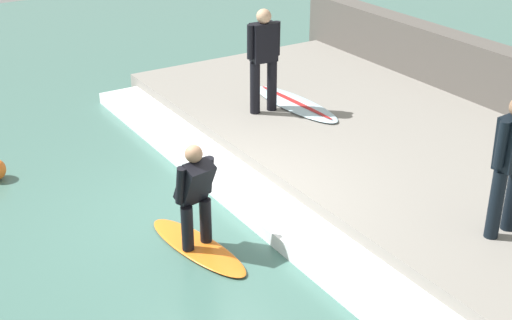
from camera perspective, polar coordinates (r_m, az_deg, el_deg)
The scene contains 9 objects.
ground_plane at distance 9.41m, azimuth -3.36°, elevation -4.76°, with size 28.00×28.00×0.00m, color #426B60.
concrete_ledge at distance 11.05m, azimuth 11.37°, elevation 0.61°, with size 4.40×10.22×0.36m, color gray.
back_wall at distance 12.59m, azimuth 19.83°, elevation 5.09°, with size 0.50×10.73×1.33m, color #544F49.
wave_foam_crest at distance 9.65m, azimuth -0.00°, elevation -3.24°, with size 0.74×9.71×0.19m, color white.
surfboard_riding at distance 8.80m, azimuth -4.70°, elevation -6.92°, with size 0.77×1.79×0.06m.
surfer_riding at distance 8.41m, azimuth -4.89°, elevation -2.51°, with size 0.51×0.47×1.33m.
surfer_waiting_near at distance 8.47m, azimuth 19.74°, elevation 0.05°, with size 0.57×0.28×1.69m.
surfer_waiting_far at distance 11.58m, azimuth 0.62°, elevation 8.38°, with size 0.58×0.29×1.72m.
surfboard_waiting_far at distance 12.16m, azimuth 3.17°, elevation 4.53°, with size 0.71×2.13×0.07m.
Camera 1 is at (-3.84, -7.17, 4.74)m, focal length 50.00 mm.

